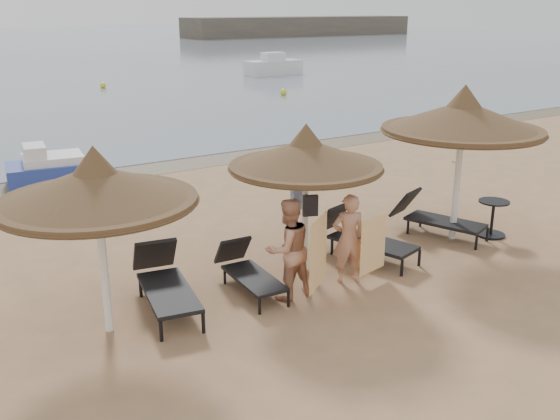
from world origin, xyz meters
The scene contains 19 objects.
ground centered at (0.00, 0.00, 0.00)m, with size 160.00×160.00×0.00m, color #AA7D52.
wet_sand_strip centered at (0.00, 9.40, 0.00)m, with size 200.00×1.60×0.01m, color brown.
palapa_left centered at (-3.50, 0.51, 2.23)m, with size 2.83×2.83×2.80m.
palapa_center centered at (0.23, 0.79, 2.15)m, with size 2.72×2.72×2.70m.
palapa_right centered at (3.74, 0.44, 2.52)m, with size 3.20×3.20×3.17m.
lounger_far_left centered at (-2.47, 0.84, 0.42)m, with size 1.05×2.17×0.93m.
lounger_near_left centered at (-1.05, 0.64, 0.35)m, with size 0.67×1.76×0.77m.
lounger_near_right centered at (1.52, 0.76, 0.41)m, with size 1.22×2.17×0.92m.
lounger_far_right centered at (3.57, 0.85, 0.40)m, with size 1.26×2.08×0.88m.
side_table centered at (4.55, 0.12, 0.36)m, with size 0.63×0.63×0.76m.
person_left centered at (-0.64, 0.01, 0.99)m, with size 0.91×0.59×1.97m, color tan.
person_right centered at (0.58, -0.03, 0.92)m, with size 0.85×0.55×1.84m, color tan.
towel_left centered at (-0.29, -0.34, 0.83)m, with size 0.71×0.51×1.20m.
towel_right centered at (0.93, -0.28, 0.68)m, with size 0.69×0.17×0.99m.
bag_patterned centered at (0.23, 0.97, 1.32)m, with size 0.32×0.11×0.40m.
bag_dark centered at (0.23, 0.63, 1.27)m, with size 0.28×0.18×0.38m.
pedal_boat centered at (-2.16, 9.21, 0.41)m, with size 2.56×1.73×1.11m.
buoy_mid centered at (5.51, 29.01, 0.18)m, with size 0.35×0.35×0.35m, color yellow.
buoy_right centered at (12.77, 20.68, 0.18)m, with size 0.36×0.36×0.36m, color yellow.
Camera 1 is at (-5.85, -7.81, 4.59)m, focal length 40.00 mm.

